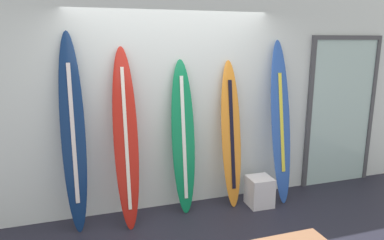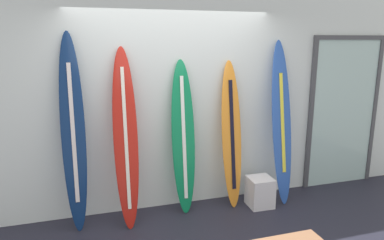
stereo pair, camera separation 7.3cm
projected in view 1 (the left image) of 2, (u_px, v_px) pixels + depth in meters
name	position (u px, v px, depth m)	size (l,w,h in m)	color
wall_back	(171.00, 100.00, 4.46)	(7.20, 0.20, 2.80)	silver
surfboard_navy	(73.00, 134.00, 3.87)	(0.27, 0.37, 2.25)	navy
surfboard_crimson	(126.00, 139.00, 4.01)	(0.30, 0.52, 2.09)	red
surfboard_emerald	(183.00, 139.00, 4.32)	(0.30, 0.33, 1.93)	#117F4B
surfboard_sunset	(231.00, 136.00, 4.51)	(0.27, 0.36, 1.90)	orange
surfboard_cobalt	(281.00, 124.00, 4.63)	(0.29, 0.45, 2.16)	#2B54AD
display_block_left	(259.00, 191.00, 4.60)	(0.32, 0.32, 0.39)	silver
glass_door	(341.00, 110.00, 5.18)	(1.18, 0.06, 2.22)	silver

